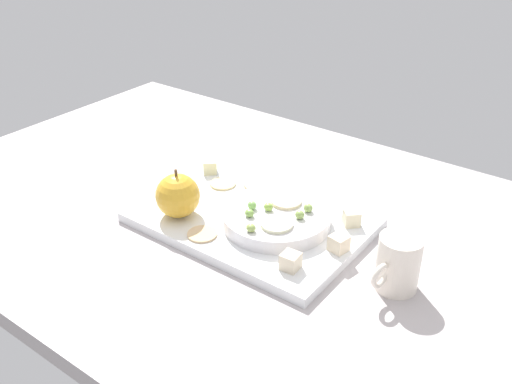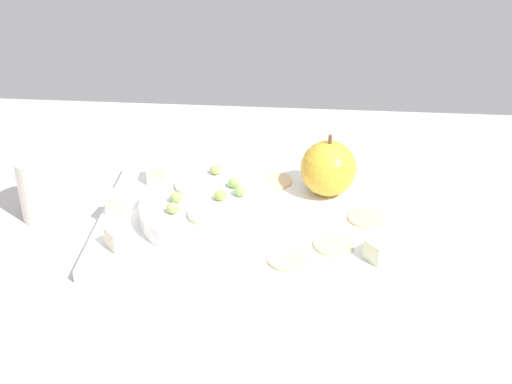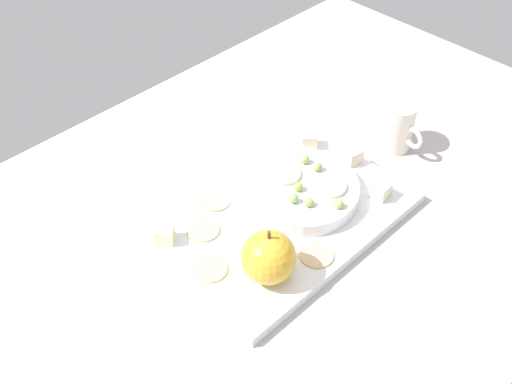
# 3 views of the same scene
# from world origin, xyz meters

# --- Properties ---
(table) EXTENTS (1.38, 0.85, 0.03)m
(table) POSITION_xyz_m (0.00, 0.00, 0.02)
(table) COLOR #B1A9A9
(table) RESTS_ON ground
(platter) EXTENTS (0.40, 0.27, 0.02)m
(platter) POSITION_xyz_m (0.01, -0.02, 0.04)
(platter) COLOR white
(platter) RESTS_ON table
(serving_dish) EXTENTS (0.19, 0.19, 0.03)m
(serving_dish) POSITION_xyz_m (0.06, -0.02, 0.06)
(serving_dish) COLOR silver
(serving_dish) RESTS_ON platter
(apple_whole) EXTENTS (0.08, 0.08, 0.08)m
(apple_whole) POSITION_xyz_m (-0.09, -0.10, 0.09)
(apple_whole) COLOR gold
(apple_whole) RESTS_ON platter
(apple_stem) EXTENTS (0.01, 0.01, 0.01)m
(apple_stem) POSITION_xyz_m (-0.09, -0.10, 0.13)
(apple_stem) COLOR brown
(apple_stem) RESTS_ON apple_whole
(cheese_cube_0) EXTENTS (0.03, 0.03, 0.03)m
(cheese_cube_0) POSITION_xyz_m (0.16, -0.11, 0.06)
(cheese_cube_0) COLOR beige
(cheese_cube_0) RESTS_ON platter
(cheese_cube_1) EXTENTS (0.04, 0.04, 0.03)m
(cheese_cube_1) POSITION_xyz_m (0.17, 0.06, 0.06)
(cheese_cube_1) COLOR beige
(cheese_cube_1) RESTS_ON platter
(cheese_cube_2) EXTENTS (0.03, 0.03, 0.03)m
(cheese_cube_2) POSITION_xyz_m (0.19, -0.02, 0.06)
(cheese_cube_2) COLOR beige
(cheese_cube_2) RESTS_ON platter
(cheese_cube_3) EXTENTS (0.04, 0.04, 0.03)m
(cheese_cube_3) POSITION_xyz_m (-0.15, 0.06, 0.06)
(cheese_cube_3) COLOR beige
(cheese_cube_3) RESTS_ON platter
(cracker_0) EXTENTS (0.05, 0.05, 0.00)m
(cracker_0) POSITION_xyz_m (-0.14, -0.03, 0.05)
(cracker_0) COLOR #E4C087
(cracker_0) RESTS_ON platter
(cracker_1) EXTENTS (0.05, 0.05, 0.00)m
(cracker_1) POSITION_xyz_m (-0.04, 0.07, 0.05)
(cracker_1) COLOR #D1B389
(cracker_1) RESTS_ON platter
(cracker_2) EXTENTS (0.05, 0.05, 0.00)m
(cracker_2) POSITION_xyz_m (-0.10, 0.04, 0.05)
(cracker_2) COLOR #D9C689
(cracker_2) RESTS_ON platter
(cracker_3) EXTENTS (0.05, 0.05, 0.00)m
(cracker_3) POSITION_xyz_m (-0.01, -0.12, 0.05)
(cracker_3) COLOR #DBB786
(cracker_3) RESTS_ON platter
(grape_0) EXTENTS (0.02, 0.01, 0.01)m
(grape_0) POSITION_xyz_m (0.07, -0.09, 0.08)
(grape_0) COLOR #9CB75B
(grape_0) RESTS_ON serving_dish
(grape_1) EXTENTS (0.02, 0.01, 0.01)m
(grape_1) POSITION_xyz_m (0.11, -0.01, 0.08)
(grape_1) COLOR #94B65B
(grape_1) RESTS_ON serving_dish
(grape_2) EXTENTS (0.02, 0.01, 0.02)m
(grape_2) POSITION_xyz_m (0.03, -0.03, 0.08)
(grape_2) COLOR #89C361
(grape_2) RESTS_ON serving_dish
(grape_3) EXTENTS (0.02, 0.01, 0.01)m
(grape_3) POSITION_xyz_m (0.05, -0.02, 0.08)
(grape_3) COLOR #99C44E
(grape_3) RESTS_ON serving_dish
(grape_4) EXTENTS (0.02, 0.01, 0.01)m
(grape_4) POSITION_xyz_m (0.04, -0.06, 0.08)
(grape_4) COLOR #8AB955
(grape_4) RESTS_ON serving_dish
(grape_5) EXTENTS (0.02, 0.01, 0.02)m
(grape_5) POSITION_xyz_m (0.11, 0.02, 0.08)
(grape_5) COLOR #98BC5D
(grape_5) RESTS_ON serving_dish
(apple_slice_0) EXTENTS (0.05, 0.05, 0.01)m
(apple_slice_0) POSITION_xyz_m (0.06, 0.02, 0.08)
(apple_slice_0) COLOR beige
(apple_slice_0) RESTS_ON serving_dish
(apple_slice_1) EXTENTS (0.05, 0.05, 0.01)m
(apple_slice_1) POSITION_xyz_m (0.09, -0.05, 0.08)
(apple_slice_1) COLOR beige
(apple_slice_1) RESTS_ON serving_dish
(cup) EXTENTS (0.07, 0.10, 0.09)m
(cup) POSITION_xyz_m (0.30, -0.03, 0.08)
(cup) COLOR white
(cup) RESTS_ON table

